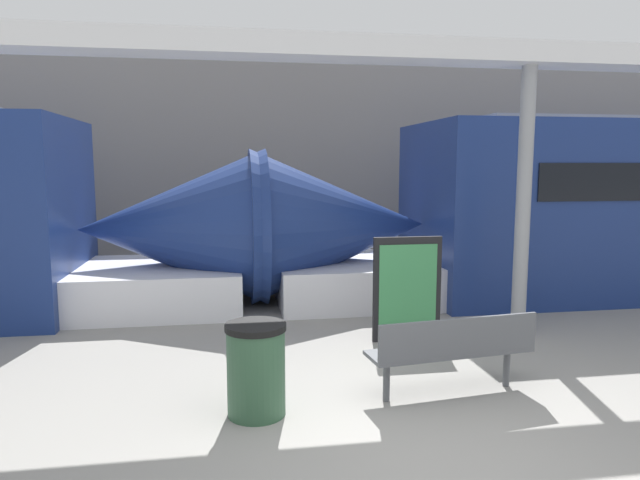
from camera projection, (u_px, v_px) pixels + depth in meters
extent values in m
plane|color=gray|center=(434.00, 457.00, 4.64)|extent=(60.00, 60.00, 0.00)
cube|color=gray|center=(292.00, 159.00, 14.08)|extent=(56.00, 0.20, 5.00)
cone|color=navy|center=(338.00, 225.00, 9.91)|extent=(3.06, 2.63, 2.63)
cube|color=silver|center=(354.00, 279.00, 10.09)|extent=(2.76, 2.46, 0.70)
cone|color=navy|center=(174.00, 228.00, 9.47)|extent=(3.06, 2.63, 2.63)
cube|color=silver|center=(158.00, 286.00, 9.55)|extent=(2.76, 2.46, 0.70)
cube|color=#4C4F54|center=(449.00, 351.00, 5.89)|extent=(1.78, 0.65, 0.04)
cube|color=#4C4F54|center=(460.00, 337.00, 5.67)|extent=(1.73, 0.25, 0.38)
cylinder|color=#4C4F54|center=(386.00, 380.00, 5.72)|extent=(0.07, 0.07, 0.44)
cylinder|color=#4C4F54|center=(507.00, 366.00, 6.11)|extent=(0.07, 0.07, 0.44)
cylinder|color=#2D5138|center=(256.00, 372.00, 5.39)|extent=(0.55, 0.55, 0.83)
cylinder|color=black|center=(256.00, 327.00, 5.33)|extent=(0.58, 0.58, 0.06)
cube|color=black|center=(407.00, 289.00, 7.65)|extent=(0.93, 0.06, 1.42)
cube|color=#38844C|center=(408.00, 284.00, 7.60)|extent=(0.79, 0.01, 1.08)
cylinder|color=gray|center=(523.00, 202.00, 7.92)|extent=(0.20, 0.20, 3.69)
cube|color=silver|center=(530.00, 55.00, 7.66)|extent=(28.00, 0.60, 0.28)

